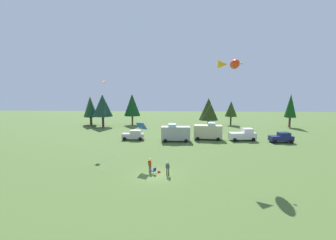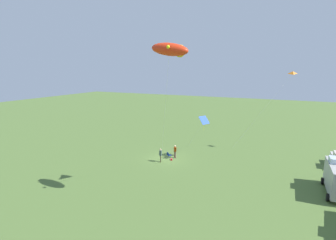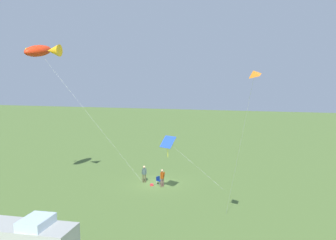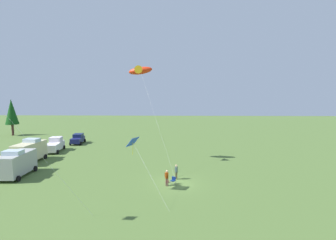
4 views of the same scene
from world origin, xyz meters
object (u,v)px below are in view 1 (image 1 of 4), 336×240
car_silver_compact (134,135)px  kite_diamond_blue (141,127)px  kite_delta_orange (105,82)px  person_kite_flyer (168,167)px  van_camper_beige (208,131)px  kite_large_fish (232,64)px  folding_chair (154,170)px  backpack_on_grass (159,172)px  van_motorhome_grey (175,133)px  car_navy_hatch (282,137)px  truck_white_pickup (243,135)px  person_spectator (150,164)px

car_silver_compact → kite_diamond_blue: 16.98m
kite_delta_orange → person_kite_flyer: bearing=-51.8°
van_camper_beige → kite_large_fish: size_ratio=0.40×
folding_chair → backpack_on_grass: 0.93m
backpack_on_grass → kite_delta_orange: size_ratio=0.03×
folding_chair → kite_diamond_blue: (-2.06, 4.07, 4.57)m
kite_delta_orange → car_silver_compact: bearing=59.5°
van_motorhome_grey → van_camper_beige: (6.34, 1.98, 0.00)m
folding_chair → van_motorhome_grey: (2.24, 18.90, 1.16)m
car_navy_hatch → kite_delta_orange: bearing=-175.9°
car_silver_compact → kite_large_fish: bearing=-45.2°
car_navy_hatch → kite_large_fish: kite_large_fish is taller
car_silver_compact → kite_delta_orange: size_ratio=0.37×
van_motorhome_grey → kite_delta_orange: (-11.82, -4.96, 9.46)m
folding_chair → van_motorhome_grey: van_motorhome_grey is taller
car_silver_compact → truck_white_pickup: bearing=-0.3°
backpack_on_grass → kite_diamond_blue: (-2.60, 3.42, 4.95)m
van_motorhome_grey → kite_diamond_blue: kite_diamond_blue is taller
folding_chair → backpack_on_grass: (0.54, 0.66, -0.38)m
person_kite_flyer → backpack_on_grass: size_ratio=5.44×
folding_chair → van_motorhome_grey: bearing=-66.2°
car_silver_compact → kite_diamond_blue: kite_diamond_blue is taller
kite_diamond_blue → folding_chair: bearing=-63.1°
kite_diamond_blue → backpack_on_grass: bearing=-52.7°
person_kite_flyer → kite_diamond_blue: (-3.72, 4.42, 4.04)m
van_camper_beige → car_silver_compact: bearing=-171.5°
kite_diamond_blue → kite_delta_orange: size_ratio=0.49×
kite_large_fish → kite_diamond_blue: 14.30m
person_spectator → truck_white_pickup: bearing=-90.2°
kite_large_fish → kite_diamond_blue: bearing=-176.3°
folding_chair → kite_large_fish: 16.68m
backpack_on_grass → person_spectator: bearing=178.3°
car_silver_compact → van_motorhome_grey: size_ratio=0.78×
person_kite_flyer → folding_chair: bearing=51.8°
backpack_on_grass → car_navy_hatch: car_navy_hatch is taller
car_silver_compact → van_camper_beige: van_camper_beige is taller
backpack_on_grass → car_silver_compact: car_silver_compact is taller
person_kite_flyer → kite_diamond_blue: kite_diamond_blue is taller
person_spectator → truck_white_pickup: size_ratio=0.33×
kite_large_fish → van_motorhome_grey: bearing=117.9°
van_motorhome_grey → van_camper_beige: same height
folding_chair → person_spectator: size_ratio=0.47×
truck_white_pickup → kite_diamond_blue: size_ratio=0.93×
folding_chair → kite_diamond_blue: kite_diamond_blue is taller
folding_chair → car_silver_compact: size_ratio=0.19×
person_spectator → backpack_on_grass: 1.41m
van_motorhome_grey → car_navy_hatch: bearing=178.4°
car_navy_hatch → kite_delta_orange: kite_delta_orange is taller
car_silver_compact → car_navy_hatch: same height
truck_white_pickup → car_navy_hatch: size_ratio=1.20×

